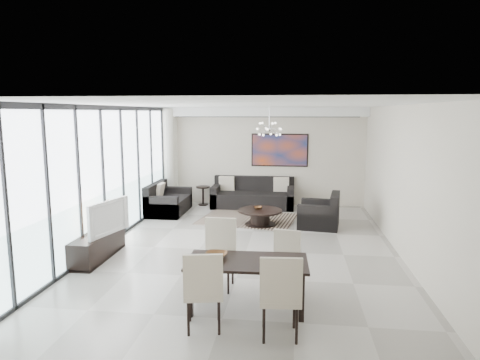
% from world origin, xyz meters
% --- Properties ---
extents(room_shell, '(6.00, 9.00, 2.90)m').
position_xyz_m(room_shell, '(0.46, 0.00, 1.45)').
color(room_shell, '#A8A39B').
rests_on(room_shell, ground).
extents(window_wall, '(0.37, 8.95, 2.90)m').
position_xyz_m(window_wall, '(-2.86, 0.00, 1.47)').
color(window_wall, white).
rests_on(window_wall, floor).
extents(soffit, '(5.98, 0.40, 0.26)m').
position_xyz_m(soffit, '(0.00, 4.30, 2.77)').
color(soffit, white).
rests_on(soffit, room_shell).
extents(painting, '(1.68, 0.04, 0.98)m').
position_xyz_m(painting, '(0.50, 4.47, 1.65)').
color(painting, '#B74319').
rests_on(painting, room_shell).
extents(chandelier, '(0.66, 0.66, 0.71)m').
position_xyz_m(chandelier, '(0.30, 2.50, 2.35)').
color(chandelier, silver).
rests_on(chandelier, room_shell).
extents(rug, '(2.64, 2.19, 0.01)m').
position_xyz_m(rug, '(-0.24, 2.60, 0.01)').
color(rug, black).
rests_on(rug, floor).
extents(coffee_table, '(1.09, 1.09, 0.38)m').
position_xyz_m(coffee_table, '(0.12, 2.05, 0.22)').
color(coffee_table, black).
rests_on(coffee_table, floor).
extents(bowl_coffee, '(0.24, 0.24, 0.06)m').
position_xyz_m(bowl_coffee, '(0.06, 2.12, 0.41)').
color(bowl_coffee, brown).
rests_on(bowl_coffee, coffee_table).
extents(sofa_main, '(2.39, 0.98, 0.87)m').
position_xyz_m(sofa_main, '(-0.25, 4.07, 0.29)').
color(sofa_main, black).
rests_on(sofa_main, floor).
extents(loveseat, '(0.93, 1.65, 0.82)m').
position_xyz_m(loveseat, '(-2.55, 3.05, 0.28)').
color(loveseat, black).
rests_on(loveseat, floor).
extents(armchair, '(1.07, 1.11, 0.84)m').
position_xyz_m(armchair, '(1.59, 2.07, 0.29)').
color(armchair, black).
rests_on(armchair, floor).
extents(side_table, '(0.41, 0.41, 0.57)m').
position_xyz_m(side_table, '(-1.76, 4.15, 0.38)').
color(side_table, black).
rests_on(side_table, floor).
extents(tv_console, '(0.44, 1.58, 0.49)m').
position_xyz_m(tv_console, '(-2.76, -0.78, 0.25)').
color(tv_console, black).
rests_on(tv_console, floor).
extents(television, '(0.42, 1.11, 0.64)m').
position_xyz_m(television, '(-2.60, -0.79, 0.81)').
color(television, gray).
rests_on(television, tv_console).
extents(dining_table, '(1.72, 0.90, 0.70)m').
position_xyz_m(dining_table, '(0.30, -2.52, 0.62)').
color(dining_table, black).
rests_on(dining_table, floor).
extents(dining_chair_sw, '(0.57, 0.57, 1.06)m').
position_xyz_m(dining_chair_sw, '(-0.17, -3.25, 0.61)').
color(dining_chair_sw, beige).
rests_on(dining_chair_sw, floor).
extents(dining_chair_se, '(0.54, 0.54, 1.09)m').
position_xyz_m(dining_chair_se, '(0.79, -3.33, 0.63)').
color(dining_chair_se, beige).
rests_on(dining_chair_se, floor).
extents(dining_chair_nw, '(0.52, 0.52, 1.09)m').
position_xyz_m(dining_chair_nw, '(-0.23, -1.78, 0.63)').
color(dining_chair_nw, beige).
rests_on(dining_chair_nw, floor).
extents(dining_chair_ne, '(0.51, 0.51, 0.93)m').
position_xyz_m(dining_chair_ne, '(0.82, -1.77, 0.53)').
color(dining_chair_ne, beige).
rests_on(dining_chair_ne, floor).
extents(bowl_dining, '(0.33, 0.33, 0.08)m').
position_xyz_m(bowl_dining, '(-0.16, -2.46, 0.74)').
color(bowl_dining, brown).
rests_on(bowl_dining, dining_table).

